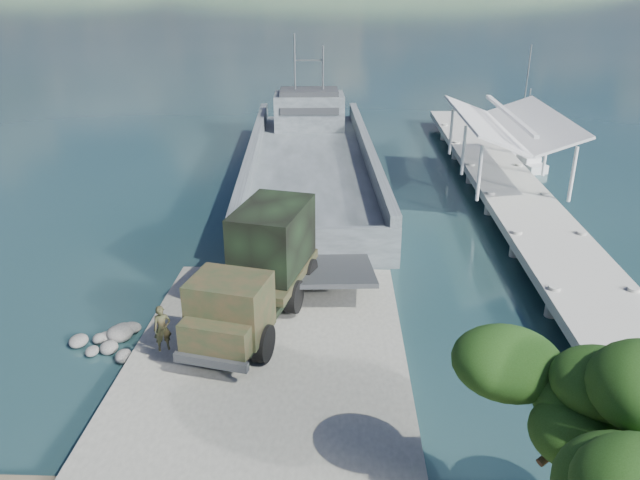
# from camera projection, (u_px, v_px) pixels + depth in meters

# --- Properties ---
(ground) EXTENTS (1400.00, 1400.00, 0.00)m
(ground) POSITION_uv_depth(u_px,v_px,m) (268.00, 366.00, 22.76)
(ground) COLOR #1A3D3F
(ground) RESTS_ON ground
(boat_ramp) EXTENTS (10.00, 18.00, 0.50)m
(boat_ramp) POSITION_uv_depth(u_px,v_px,m) (265.00, 377.00, 21.74)
(boat_ramp) COLOR slate
(boat_ramp) RESTS_ON ground
(shoreline_rocks) EXTENTS (3.20, 5.60, 0.90)m
(shoreline_rocks) POSITION_uv_depth(u_px,v_px,m) (105.00, 355.00, 23.40)
(shoreline_rocks) COLOR #4E4E4C
(shoreline_rocks) RESTS_ON ground
(pier) EXTENTS (6.40, 44.00, 6.10)m
(pier) POSITION_uv_depth(u_px,v_px,m) (507.00, 175.00, 38.97)
(pier) COLOR #ACABA2
(pier) RESTS_ON ground
(landing_craft) EXTENTS (9.92, 32.99, 9.69)m
(landing_craft) POSITION_uv_depth(u_px,v_px,m) (311.00, 171.00, 42.44)
(landing_craft) COLOR #3D4648
(landing_craft) RESTS_ON ground
(military_truck) EXTENTS (4.61, 9.12, 4.06)m
(military_truck) POSITION_uv_depth(u_px,v_px,m) (260.00, 268.00, 24.52)
(military_truck) COLOR black
(military_truck) RESTS_ON boat_ramp
(soldier) EXTENTS (0.74, 0.63, 1.70)m
(soldier) POSITION_uv_depth(u_px,v_px,m) (163.00, 338.00, 22.00)
(soldier) COLOR #1E321B
(soldier) RESTS_ON boat_ramp
(sailboat_near) EXTENTS (2.77, 5.00, 5.85)m
(sailboat_near) POSITION_uv_depth(u_px,v_px,m) (522.00, 162.00, 46.18)
(sailboat_near) COLOR silver
(sailboat_near) RESTS_ON ground
(sailboat_far) EXTENTS (3.87, 6.51, 7.63)m
(sailboat_far) POSITION_uv_depth(u_px,v_px,m) (523.00, 123.00, 57.82)
(sailboat_far) COLOR silver
(sailboat_far) RESTS_ON ground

